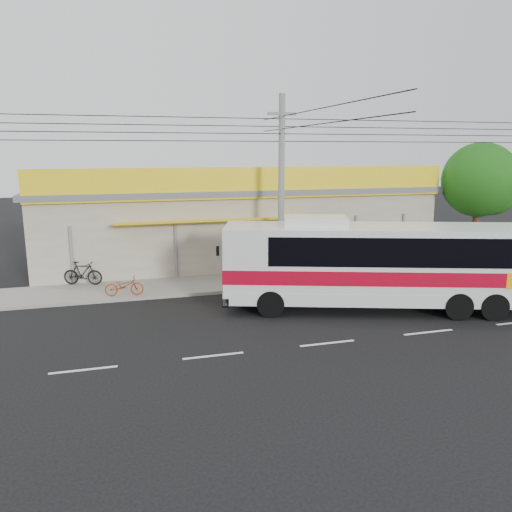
{
  "coord_description": "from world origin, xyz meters",
  "views": [
    {
      "loc": [
        -6.71,
        -17.47,
        6.53
      ],
      "look_at": [
        -1.31,
        2.0,
        2.24
      ],
      "focal_mm": 35.0,
      "sensor_mm": 36.0,
      "label": 1
    }
  ],
  "objects_px": {
    "motorbike_dark": "(83,273)",
    "tree_near": "(482,183)",
    "coach_bus": "(384,261)",
    "motorbike_red": "(124,286)",
    "utility_pole": "(282,129)"
  },
  "relations": [
    {
      "from": "motorbike_red",
      "to": "motorbike_dark",
      "type": "bearing_deg",
      "value": 43.68
    },
    {
      "from": "coach_bus",
      "to": "tree_near",
      "type": "relative_size",
      "value": 1.84
    },
    {
      "from": "motorbike_red",
      "to": "motorbike_dark",
      "type": "distance_m",
      "value": 3.08
    },
    {
      "from": "utility_pole",
      "to": "tree_near",
      "type": "xyz_separation_m",
      "value": [
        12.5,
        1.29,
        -2.78
      ]
    },
    {
      "from": "coach_bus",
      "to": "utility_pole",
      "type": "height_order",
      "value": "utility_pole"
    },
    {
      "from": "motorbike_dark",
      "to": "tree_near",
      "type": "xyz_separation_m",
      "value": [
        21.93,
        -0.61,
        4.01
      ]
    },
    {
      "from": "motorbike_red",
      "to": "utility_pole",
      "type": "bearing_deg",
      "value": -80.12
    },
    {
      "from": "motorbike_red",
      "to": "utility_pole",
      "type": "distance_m",
      "value": 10.25
    },
    {
      "from": "motorbike_dark",
      "to": "tree_near",
      "type": "relative_size",
      "value": 0.27
    },
    {
      "from": "utility_pole",
      "to": "tree_near",
      "type": "relative_size",
      "value": 4.86
    },
    {
      "from": "coach_bus",
      "to": "motorbike_red",
      "type": "relative_size",
      "value": 7.6
    },
    {
      "from": "motorbike_dark",
      "to": "tree_near",
      "type": "distance_m",
      "value": 22.3
    },
    {
      "from": "coach_bus",
      "to": "motorbike_red",
      "type": "height_order",
      "value": "coach_bus"
    },
    {
      "from": "motorbike_red",
      "to": "tree_near",
      "type": "distance_m",
      "value": 20.55
    },
    {
      "from": "motorbike_red",
      "to": "coach_bus",
      "type": "bearing_deg",
      "value": -107.45
    }
  ]
}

